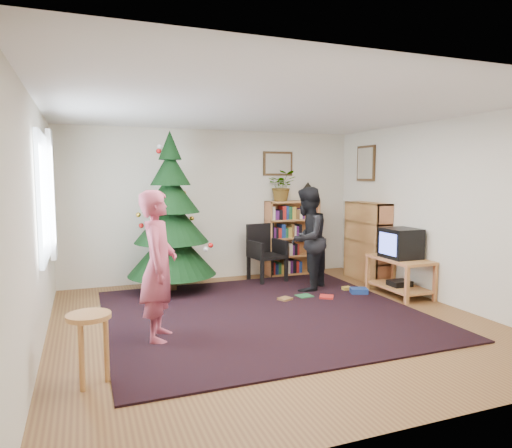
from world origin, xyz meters
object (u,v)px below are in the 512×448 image
object	(u,v)px
picture_right	(366,163)
table_lamp	(308,188)
christmas_tree	(171,225)
person_standing	(158,266)
armchair	(265,250)
picture_back	(278,164)
stool	(89,330)
bookshelf_back	(292,237)
crt_tv	(401,243)
tv_stand	(400,273)
person_by_chair	(307,239)
bookshelf_right	(367,241)
potted_plant	(282,186)

from	to	relation	value
picture_right	table_lamp	xyz separation A→B (m)	(-0.80, 0.59, -0.43)
christmas_tree	person_standing	xyz separation A→B (m)	(-0.51, -2.02, -0.20)
picture_right	armchair	distance (m)	2.28
picture_back	stool	bearing A→B (deg)	-132.70
bookshelf_back	picture_right	bearing A→B (deg)	-28.22
picture_back	person_standing	xyz separation A→B (m)	(-2.50, -2.62, -1.15)
crt_tv	person_standing	distance (m)	3.62
crt_tv	table_lamp	xyz separation A→B (m)	(-0.54, 1.89, 0.76)
stool	person_standing	xyz separation A→B (m)	(0.71, 0.86, 0.33)
tv_stand	person_by_chair	size ratio (longest dim) A/B	0.62
bookshelf_right	christmas_tree	bearing A→B (deg)	82.66
armchair	stool	size ratio (longest dim) A/B	1.55
armchair	crt_tv	bearing A→B (deg)	-55.87
bookshelf_back	tv_stand	distance (m)	2.10
tv_stand	armchair	xyz separation A→B (m)	(-1.48, 1.61, 0.18)
person_by_chair	crt_tv	bearing A→B (deg)	105.46
potted_plant	bookshelf_right	bearing A→B (deg)	-37.06
tv_stand	person_standing	world-z (taller)	person_standing
picture_back	table_lamp	bearing A→B (deg)	-14.40
picture_back	christmas_tree	distance (m)	2.29
picture_right	armchair	xyz separation A→B (m)	(-1.73, 0.31, -1.45)
person_standing	table_lamp	size ratio (longest dim) A/B	4.84
picture_right	table_lamp	bearing A→B (deg)	143.57
table_lamp	potted_plant	bearing A→B (deg)	180.00
stool	potted_plant	xyz separation A→B (m)	(3.23, 3.34, 1.10)
christmas_tree	armchair	bearing A→B (deg)	6.74
bookshelf_right	person_by_chair	world-z (taller)	person_by_chair
christmas_tree	bookshelf_back	distance (m)	2.29
armchair	person_by_chair	world-z (taller)	person_by_chair
crt_tv	person_by_chair	bearing A→B (deg)	147.05
picture_back	person_standing	world-z (taller)	picture_back
bookshelf_right	potted_plant	world-z (taller)	potted_plant
picture_right	potted_plant	xyz separation A→B (m)	(-1.30, 0.59, -0.38)
christmas_tree	crt_tv	xyz separation A→B (m)	(3.06, -1.42, -0.23)
picture_back	person_by_chair	distance (m)	1.74
tv_stand	table_lamp	world-z (taller)	table_lamp
person_by_chair	armchair	bearing A→B (deg)	-110.46
crt_tv	potted_plant	bearing A→B (deg)	118.88
picture_right	stool	bearing A→B (deg)	-148.74
picture_back	crt_tv	xyz separation A→B (m)	(1.07, -2.02, -1.18)
bookshelf_right	crt_tv	world-z (taller)	bookshelf_right
person_standing	table_lamp	bearing A→B (deg)	-33.62
bookshelf_back	bookshelf_right	bearing A→B (deg)	-42.36
tv_stand	potted_plant	distance (m)	2.49
picture_right	bookshelf_back	xyz separation A→B (m)	(-1.10, 0.59, -1.29)
tv_stand	bookshelf_right	bearing A→B (deg)	83.22
crt_tv	stool	distance (m)	4.53
crt_tv	person_by_chair	xyz separation A→B (m)	(-1.14, 0.74, 0.02)
table_lamp	picture_right	bearing A→B (deg)	-36.43
person_standing	picture_back	bearing A→B (deg)	-26.67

